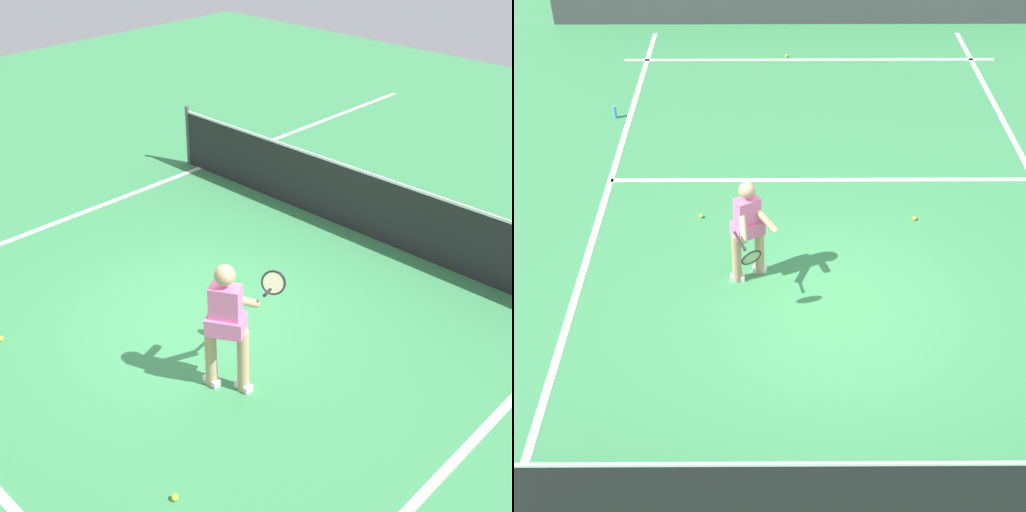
% 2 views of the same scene
% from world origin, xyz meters
% --- Properties ---
extents(ground_plane, '(27.39, 27.39, 0.00)m').
position_xyz_m(ground_plane, '(0.00, 0.00, 0.00)').
color(ground_plane, '#38844C').
extents(sideline_left_marking, '(0.10, 19.07, 0.01)m').
position_xyz_m(sideline_left_marking, '(-3.55, 0.00, 0.00)').
color(sideline_left_marking, white).
rests_on(sideline_left_marking, ground).
extents(sideline_right_marking, '(0.10, 19.07, 0.01)m').
position_xyz_m(sideline_right_marking, '(3.55, 0.00, 0.00)').
color(sideline_right_marking, white).
rests_on(sideline_right_marking, ground).
extents(court_net, '(7.79, 0.08, 1.11)m').
position_xyz_m(court_net, '(0.00, 3.20, 0.52)').
color(court_net, '#4C4C51').
rests_on(court_net, ground).
extents(tennis_player, '(0.68, 1.14, 1.55)m').
position_xyz_m(tennis_player, '(1.19, -0.65, 0.85)').
color(tennis_player, tan).
rests_on(tennis_player, ground).
extents(tennis_ball_near, '(0.07, 0.07, 0.07)m').
position_xyz_m(tennis_ball_near, '(-1.36, -2.01, 0.03)').
color(tennis_ball_near, '#D1E533').
rests_on(tennis_ball_near, ground).
extents(tennis_ball_mid, '(0.07, 0.07, 0.07)m').
position_xyz_m(tennis_ball_mid, '(1.96, -2.09, 0.03)').
color(tennis_ball_mid, '#D1E533').
rests_on(tennis_ball_mid, ground).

